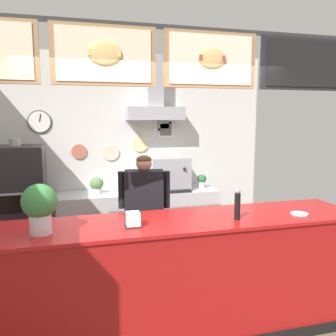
# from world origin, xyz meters

# --- Properties ---
(ground_plane) EXTENTS (5.46, 5.46, 0.00)m
(ground_plane) POSITION_xyz_m (0.00, 0.00, 0.00)
(ground_plane) COLOR brown
(back_wall_assembly) EXTENTS (4.50, 2.42, 2.96)m
(back_wall_assembly) POSITION_xyz_m (0.02, 2.11, 1.59)
(back_wall_assembly) COLOR #9E9E99
(back_wall_assembly) RESTS_ON ground_plane
(service_counter) EXTENTS (3.64, 0.74, 1.10)m
(service_counter) POSITION_xyz_m (0.00, -0.34, 0.55)
(service_counter) COLOR maroon
(service_counter) RESTS_ON ground_plane
(back_prep_counter) EXTENTS (2.37, 0.64, 0.90)m
(back_prep_counter) POSITION_xyz_m (0.13, 1.87, 0.44)
(back_prep_counter) COLOR silver
(back_prep_counter) RESTS_ON ground_plane
(pizza_oven) EXTENTS (0.69, 0.67, 1.73)m
(pizza_oven) POSITION_xyz_m (-1.51, 1.60, 0.82)
(pizza_oven) COLOR #232326
(pizza_oven) RESTS_ON ground_plane
(shop_worker) EXTENTS (0.61, 0.31, 1.55)m
(shop_worker) POSITION_xyz_m (0.01, 0.82, 0.83)
(shop_worker) COLOR #232328
(shop_worker) RESTS_ON ground_plane
(espresso_machine) EXTENTS (0.59, 0.47, 0.50)m
(espresso_machine) POSITION_xyz_m (0.60, 1.85, 1.14)
(espresso_machine) COLOR #A3A5AD
(espresso_machine) RESTS_ON back_prep_counter
(potted_sage) EXTENTS (0.20, 0.20, 0.24)m
(potted_sage) POSITION_xyz_m (-0.48, 1.88, 1.03)
(potted_sage) COLOR beige
(potted_sage) RESTS_ON back_prep_counter
(potted_thyme) EXTENTS (0.14, 0.14, 0.21)m
(potted_thyme) POSITION_xyz_m (1.13, 1.85, 1.02)
(potted_thyme) COLOR beige
(potted_thyme) RESTS_ON back_prep_counter
(condiment_plate) EXTENTS (0.16, 0.16, 0.01)m
(condiment_plate) POSITION_xyz_m (1.24, -0.47, 1.10)
(condiment_plate) COLOR white
(condiment_plate) RESTS_ON service_counter
(pepper_grinder) EXTENTS (0.05, 0.05, 0.28)m
(pepper_grinder) POSITION_xyz_m (0.60, -0.47, 1.24)
(pepper_grinder) COLOR black
(pepper_grinder) RESTS_ON service_counter
(basil_vase) EXTENTS (0.27, 0.27, 0.40)m
(basil_vase) POSITION_xyz_m (-1.06, -0.43, 1.32)
(basil_vase) COLOR silver
(basil_vase) RESTS_ON service_counter
(napkin_holder) EXTENTS (0.14, 0.13, 0.14)m
(napkin_holder) POSITION_xyz_m (-0.33, -0.42, 1.16)
(napkin_holder) COLOR #262628
(napkin_holder) RESTS_ON service_counter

